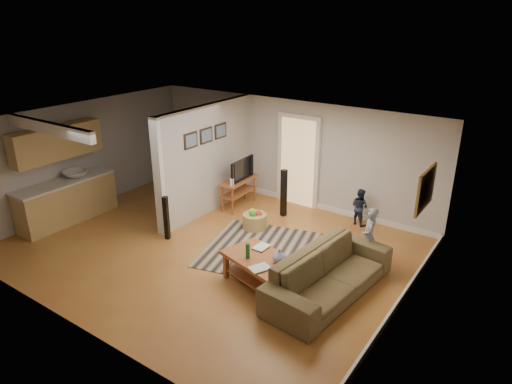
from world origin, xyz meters
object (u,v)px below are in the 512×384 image
tv_console (239,182)px  toy_basket (255,220)px  toddler (358,224)px  child (366,263)px  speaker_right (284,193)px  sofa (328,293)px  speaker_left (166,218)px  coffee_table (263,265)px

tv_console → toy_basket: size_ratio=2.20×
toy_basket → toddler: (1.76, 1.49, -0.19)m
tv_console → child: tv_console is taller
child → toddler: child is taller
tv_console → speaker_right: 1.15m
speaker_right → toddler: size_ratio=1.35×
sofa → speaker_right: speaker_right is taller
sofa → speaker_left: speaker_left is taller
speaker_right → sofa: bearing=-32.4°
speaker_right → toddler: bearing=31.8°
toddler → coffee_table: bearing=99.8°
speaker_left → tv_console: bearing=66.7°
sofa → toddler: 2.87m
sofa → child: 1.29m
tv_console → toy_basket: (0.98, -0.76, -0.45)m
speaker_left → child: speaker_left is taller
sofa → toy_basket: size_ratio=4.99×
coffee_table → speaker_left: speaker_left is taller
coffee_table → toddler: bearing=83.3°
speaker_right → toddler: 1.78m
tv_console → speaker_right: speaker_right is taller
speaker_right → toy_basket: (-0.16, -0.93, -0.37)m
toddler → tv_console: bearing=31.4°
sofa → speaker_left: 3.64m
coffee_table → toddler: size_ratio=1.82×
coffee_table → toy_basket: 2.23m
coffee_table → toddler: (0.38, 3.22, -0.41)m
coffee_table → toy_basket: coffee_table is taller
child → coffee_table: bearing=-58.0°
coffee_table → toy_basket: size_ratio=2.93×
speaker_right → toy_basket: 1.01m
sofa → speaker_right: size_ratio=2.31×
toy_basket → speaker_left: bearing=-130.6°
coffee_table → toy_basket: bearing=128.4°
coffee_table → child: 2.12m
tv_console → speaker_left: tv_console is taller
sofa → toddler: (-0.64, 2.80, 0.00)m
speaker_left → toy_basket: bearing=32.2°
speaker_right → toy_basket: speaker_right is taller
toddler → speaker_left: bearing=60.9°
speaker_left → speaker_right: 2.71m
sofa → child: size_ratio=2.29×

